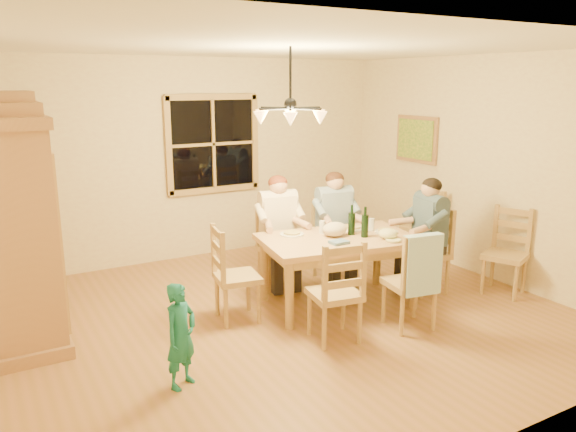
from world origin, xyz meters
TOP-DOWN VIEW (x-y plane):
  - floor at (0.00, 0.00)m, footprint 5.50×5.50m
  - ceiling at (0.00, 0.00)m, footprint 5.50×5.00m
  - wall_back at (0.00, 2.50)m, footprint 5.50×0.02m
  - wall_right at (2.75, 0.00)m, footprint 0.02×5.00m
  - window at (0.20, 2.47)m, footprint 1.30×0.06m
  - painting at (2.71, 1.20)m, footprint 0.06×0.78m
  - chandelier at (-0.00, 0.00)m, footprint 0.77×0.68m
  - armoire at (-2.42, 0.83)m, footprint 0.66×1.40m
  - dining_table at (0.62, 0.03)m, footprint 1.76×1.23m
  - chair_far_left at (0.33, 0.86)m, footprint 0.50×0.48m
  - chair_far_right at (1.05, 0.74)m, footprint 0.50×0.48m
  - chair_near_left at (0.10, -0.66)m, footprint 0.50×0.48m
  - chair_near_right at (0.90, -0.79)m, footprint 0.50×0.48m
  - chair_end_left at (-0.50, 0.21)m, footprint 0.48×0.50m
  - chair_end_right at (1.73, -0.14)m, footprint 0.48×0.50m
  - adult_woman at (0.33, 0.86)m, footprint 0.44×0.47m
  - adult_plaid_man at (1.05, 0.74)m, footprint 0.44×0.47m
  - adult_slate_man at (1.73, -0.14)m, footprint 0.47×0.44m
  - towel at (0.87, -0.98)m, footprint 0.39×0.16m
  - wine_bottle_a at (0.80, 0.06)m, footprint 0.08×0.08m
  - wine_bottle_b at (0.87, -0.09)m, footprint 0.08×0.08m
  - plate_woman at (0.22, 0.36)m, footprint 0.26×0.26m
  - plate_plaid at (0.94, 0.23)m, footprint 0.26×0.26m
  - plate_slate at (1.18, -0.06)m, footprint 0.26×0.26m
  - wine_glass_a at (0.56, 0.27)m, footprint 0.06×0.06m
  - wine_glass_b at (1.09, 0.08)m, footprint 0.06×0.06m
  - cap at (1.04, -0.27)m, footprint 0.20×0.20m
  - napkin at (0.48, -0.16)m, footprint 0.20×0.17m
  - cloth_bundle at (0.61, 0.10)m, footprint 0.28×0.22m
  - child at (-1.43, -0.75)m, footprint 0.38×0.34m
  - chair_spare_front at (2.45, -0.64)m, footprint 0.56×0.57m
  - chair_spare_back at (2.45, 0.72)m, footprint 0.49×0.50m

SIDE VIEW (x-z plane):
  - floor at x=0.00m, z-range 0.00..0.00m
  - chair_far_left at x=0.33m, z-range -0.19..0.80m
  - chair_far_right at x=1.05m, z-range -0.19..0.80m
  - chair_near_left at x=0.10m, z-range -0.19..0.80m
  - chair_near_right at x=0.90m, z-range -0.19..0.80m
  - chair_end_left at x=-0.50m, z-range -0.19..0.80m
  - chair_end_right at x=1.73m, z-range -0.19..0.80m
  - chair_spare_front at x=2.45m, z-range -0.19..0.80m
  - chair_spare_back at x=2.45m, z-range -0.19..0.80m
  - child at x=-1.43m, z-range 0.00..0.86m
  - dining_table at x=0.62m, z-range 0.27..1.03m
  - towel at x=0.87m, z-range 0.41..0.99m
  - plate_woman at x=0.22m, z-range 0.76..0.78m
  - plate_plaid at x=0.94m, z-range 0.76..0.78m
  - plate_slate at x=1.18m, z-range 0.76..0.78m
  - napkin at x=0.48m, z-range 0.76..0.79m
  - cap at x=1.04m, z-range 0.76..0.87m
  - wine_glass_a at x=0.56m, z-range 0.76..0.90m
  - wine_glass_b at x=1.09m, z-range 0.76..0.90m
  - cloth_bundle at x=0.61m, z-range 0.76..0.91m
  - adult_woman at x=0.33m, z-range 0.40..1.28m
  - adult_plaid_man at x=1.05m, z-range 0.40..1.28m
  - adult_slate_man at x=1.73m, z-range 0.40..1.28m
  - wine_bottle_a at x=0.80m, z-range 0.76..1.09m
  - wine_bottle_b at x=0.87m, z-range 0.76..1.09m
  - armoire at x=-2.42m, z-range -0.09..2.21m
  - wall_back at x=0.00m, z-range 0.00..2.70m
  - wall_right at x=2.75m, z-range 0.00..2.70m
  - window at x=0.20m, z-range 0.90..2.20m
  - painting at x=2.71m, z-range 1.28..1.92m
  - chandelier at x=0.00m, z-range 1.72..2.43m
  - ceiling at x=0.00m, z-range 2.69..2.71m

